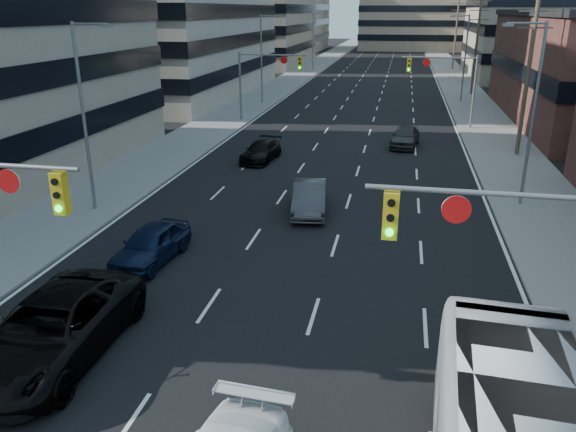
# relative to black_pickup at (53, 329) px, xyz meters

# --- Properties ---
(road_surface) EXTENTS (18.00, 300.00, 0.02)m
(road_surface) POSITION_rel_black_pickup_xyz_m (5.17, 121.73, -0.92)
(road_surface) COLOR black
(road_surface) RESTS_ON ground
(sidewalk_left) EXTENTS (5.00, 300.00, 0.15)m
(sidewalk_left) POSITION_rel_black_pickup_xyz_m (-6.33, 121.73, -0.85)
(sidewalk_left) COLOR slate
(sidewalk_left) RESTS_ON ground
(sidewalk_right) EXTENTS (5.00, 300.00, 0.15)m
(sidewalk_right) POSITION_rel_black_pickup_xyz_m (16.67, 121.73, -0.85)
(sidewalk_right) COLOR slate
(sidewalk_right) RESTS_ON ground
(office_left_far) EXTENTS (20.00, 30.00, 16.00)m
(office_left_far) POSITION_rel_black_pickup_xyz_m (-18.83, 91.73, 7.07)
(office_left_far) COLOR gray
(office_left_far) RESTS_ON ground
(office_right_far) EXTENTS (22.00, 28.00, 14.00)m
(office_right_far) POSITION_rel_black_pickup_xyz_m (30.17, 79.73, 6.07)
(office_right_far) COLOR gray
(office_right_far) RESTS_ON ground
(bg_block_left) EXTENTS (24.00, 24.00, 20.00)m
(bg_block_left) POSITION_rel_black_pickup_xyz_m (-22.83, 131.73, 9.07)
(bg_block_left) COLOR #ADA089
(bg_block_left) RESTS_ON ground
(bg_block_right) EXTENTS (22.00, 22.00, 12.00)m
(bg_block_right) POSITION_rel_black_pickup_xyz_m (37.17, 121.73, 5.07)
(bg_block_right) COLOR gray
(bg_block_right) RESTS_ON ground
(signal_near_right) EXTENTS (6.59, 0.33, 6.00)m
(signal_near_right) POSITION_rel_black_pickup_xyz_m (12.62, -0.28, 3.40)
(signal_near_right) COLOR slate
(signal_near_right) RESTS_ON ground
(signal_far_left) EXTENTS (6.09, 0.33, 6.00)m
(signal_far_left) POSITION_rel_black_pickup_xyz_m (-2.52, 36.72, 3.37)
(signal_far_left) COLOR slate
(signal_far_left) RESTS_ON ground
(signal_far_right) EXTENTS (6.09, 0.33, 6.00)m
(signal_far_right) POSITION_rel_black_pickup_xyz_m (12.85, 36.72, 3.37)
(signal_far_right) COLOR slate
(signal_far_right) RESTS_ON ground
(utility_pole_block) EXTENTS (2.20, 0.28, 11.00)m
(utility_pole_block) POSITION_rel_black_pickup_xyz_m (17.37, 27.73, 4.85)
(utility_pole_block) COLOR #4C3D2D
(utility_pole_block) RESTS_ON ground
(utility_pole_midblock) EXTENTS (2.20, 0.28, 11.00)m
(utility_pole_midblock) POSITION_rel_black_pickup_xyz_m (17.37, 57.73, 4.85)
(utility_pole_midblock) COLOR #4C3D2D
(utility_pole_midblock) RESTS_ON ground
(utility_pole_distant) EXTENTS (2.20, 0.28, 11.00)m
(utility_pole_distant) POSITION_rel_black_pickup_xyz_m (17.37, 87.73, 4.85)
(utility_pole_distant) COLOR #4C3D2D
(utility_pole_distant) RESTS_ON ground
(streetlight_left_near) EXTENTS (2.03, 0.22, 9.00)m
(streetlight_left_near) POSITION_rel_black_pickup_xyz_m (-5.17, 11.73, 4.12)
(streetlight_left_near) COLOR slate
(streetlight_left_near) RESTS_ON ground
(streetlight_left_mid) EXTENTS (2.03, 0.22, 9.00)m
(streetlight_left_mid) POSITION_rel_black_pickup_xyz_m (-5.17, 46.73, 4.12)
(streetlight_left_mid) COLOR slate
(streetlight_left_mid) RESTS_ON ground
(streetlight_left_far) EXTENTS (2.03, 0.22, 9.00)m
(streetlight_left_far) POSITION_rel_black_pickup_xyz_m (-5.17, 81.73, 4.12)
(streetlight_left_far) COLOR slate
(streetlight_left_far) RESTS_ON ground
(streetlight_right_near) EXTENTS (2.03, 0.22, 9.00)m
(streetlight_right_near) POSITION_rel_black_pickup_xyz_m (15.51, 16.73, 4.12)
(streetlight_right_near) COLOR slate
(streetlight_right_near) RESTS_ON ground
(streetlight_right_far) EXTENTS (2.03, 0.22, 9.00)m
(streetlight_right_far) POSITION_rel_black_pickup_xyz_m (15.51, 51.73, 4.12)
(streetlight_right_far) COLOR slate
(streetlight_right_far) RESTS_ON ground
(black_pickup) EXTENTS (3.13, 6.71, 1.86)m
(black_pickup) POSITION_rel_black_pickup_xyz_m (0.00, 0.00, 0.00)
(black_pickup) COLOR black
(black_pickup) RESTS_ON ground
(sedan_blue) EXTENTS (2.17, 4.53, 1.49)m
(sedan_blue) POSITION_rel_black_pickup_xyz_m (-0.03, 6.69, -0.18)
(sedan_blue) COLOR black
(sedan_blue) RESTS_ON ground
(sedan_grey_center) EXTENTS (2.16, 4.73, 1.51)m
(sedan_grey_center) POSITION_rel_black_pickup_xyz_m (5.20, 13.69, -0.18)
(sedan_grey_center) COLOR #39393B
(sedan_grey_center) RESTS_ON ground
(sedan_black_far) EXTENTS (2.24, 4.60, 1.29)m
(sedan_black_far) POSITION_rel_black_pickup_xyz_m (0.42, 23.07, -0.28)
(sedan_black_far) COLOR black
(sedan_black_far) RESTS_ON ground
(sedan_grey_right) EXTENTS (2.32, 4.67, 1.53)m
(sedan_grey_right) POSITION_rel_black_pickup_xyz_m (9.79, 29.11, -0.16)
(sedan_grey_right) COLOR #2E2E31
(sedan_grey_right) RESTS_ON ground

